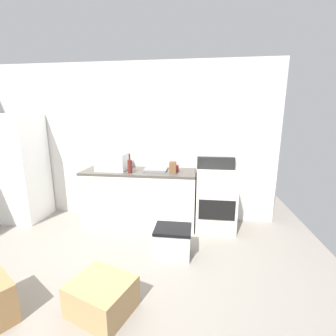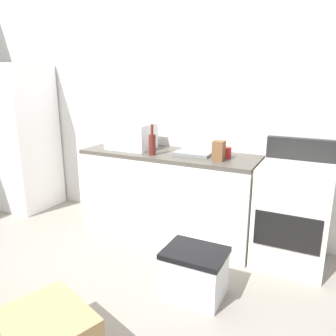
# 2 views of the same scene
# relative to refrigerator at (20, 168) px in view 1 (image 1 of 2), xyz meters

# --- Properties ---
(ground_plane) EXTENTS (6.00, 6.00, 0.00)m
(ground_plane) POSITION_rel_refrigerator_xyz_m (1.75, -1.15, -0.89)
(ground_plane) COLOR gray
(wall_back) EXTENTS (5.00, 0.10, 2.60)m
(wall_back) POSITION_rel_refrigerator_xyz_m (1.75, 0.40, 0.41)
(wall_back) COLOR silver
(wall_back) RESTS_ON ground_plane
(kitchen_counter) EXTENTS (1.80, 0.60, 0.90)m
(kitchen_counter) POSITION_rel_refrigerator_xyz_m (2.05, 0.05, -0.44)
(kitchen_counter) COLOR silver
(kitchen_counter) RESTS_ON ground_plane
(refrigerator) EXTENTS (0.68, 0.66, 1.79)m
(refrigerator) POSITION_rel_refrigerator_xyz_m (0.00, 0.00, 0.00)
(refrigerator) COLOR white
(refrigerator) RESTS_ON ground_plane
(stove_oven) EXTENTS (0.60, 0.61, 1.10)m
(stove_oven) POSITION_rel_refrigerator_xyz_m (3.27, 0.06, -0.43)
(stove_oven) COLOR silver
(stove_oven) RESTS_ON ground_plane
(microwave) EXTENTS (0.46, 0.34, 0.27)m
(microwave) POSITION_rel_refrigerator_xyz_m (1.61, 0.04, 0.14)
(microwave) COLOR white
(microwave) RESTS_ON kitchen_counter
(sink_basin) EXTENTS (0.36, 0.32, 0.03)m
(sink_basin) POSITION_rel_refrigerator_xyz_m (2.32, 0.11, 0.02)
(sink_basin) COLOR slate
(sink_basin) RESTS_ON kitchen_counter
(wine_bottle) EXTENTS (0.07, 0.07, 0.30)m
(wine_bottle) POSITION_rel_refrigerator_xyz_m (1.95, -0.12, 0.12)
(wine_bottle) COLOR #591E19
(wine_bottle) RESTS_ON kitchen_counter
(coffee_mug) EXTENTS (0.08, 0.08, 0.10)m
(coffee_mug) POSITION_rel_refrigerator_xyz_m (2.64, 0.09, 0.06)
(coffee_mug) COLOR red
(coffee_mug) RESTS_ON kitchen_counter
(knife_block) EXTENTS (0.10, 0.10, 0.18)m
(knife_block) POSITION_rel_refrigerator_xyz_m (2.61, -0.05, 0.10)
(knife_block) COLOR brown
(knife_block) RESTS_ON kitchen_counter
(cardboard_box_medium) EXTENTS (0.65, 0.61, 0.30)m
(cardboard_box_medium) POSITION_rel_refrigerator_xyz_m (2.14, -1.74, -0.74)
(cardboard_box_medium) COLOR tan
(cardboard_box_medium) RESTS_ON ground_plane
(storage_bin) EXTENTS (0.46, 0.36, 0.38)m
(storage_bin) POSITION_rel_refrigerator_xyz_m (2.69, -0.79, -0.70)
(storage_bin) COLOR silver
(storage_bin) RESTS_ON ground_plane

